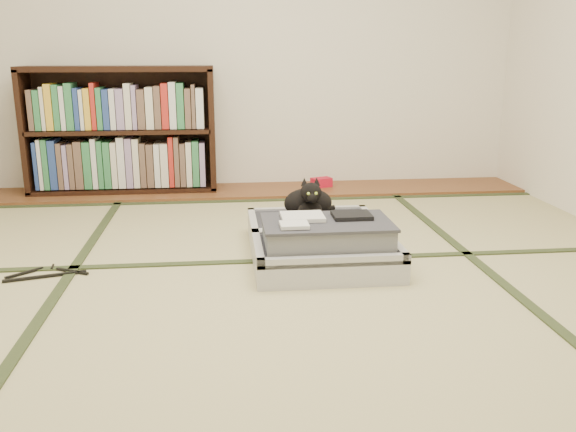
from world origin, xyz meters
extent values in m
plane|color=tan|center=(0.00, 0.00, 0.00)|extent=(4.50, 4.50, 0.00)
cube|color=brown|center=(0.00, 2.00, 0.01)|extent=(4.00, 0.50, 0.02)
cube|color=red|center=(0.49, 2.03, 0.06)|extent=(0.17, 0.14, 0.07)
plane|color=silver|center=(0.00, 2.25, 1.20)|extent=(4.00, 0.00, 4.00)
cube|color=#2D381E|center=(-1.00, 0.00, 0.00)|extent=(0.05, 4.50, 0.01)
cube|color=#2D381E|center=(1.00, 0.00, 0.00)|extent=(0.05, 4.50, 0.01)
cube|color=#2D381E|center=(0.00, 0.40, 0.00)|extent=(4.00, 0.05, 0.01)
cube|color=#2D381E|center=(0.00, 1.70, 0.00)|extent=(4.00, 0.05, 0.01)
cube|color=black|center=(-1.66, 2.07, 0.47)|extent=(0.04, 0.31, 0.88)
cube|color=black|center=(-0.33, 2.07, 0.47)|extent=(0.04, 0.31, 0.88)
cube|color=black|center=(-1.00, 2.07, 0.03)|extent=(1.36, 0.31, 0.04)
cube|color=black|center=(-1.00, 2.07, 0.91)|extent=(1.36, 0.31, 0.04)
cube|color=black|center=(-1.00, 2.07, 0.47)|extent=(1.31, 0.31, 0.03)
cube|color=black|center=(-1.00, 2.22, 0.47)|extent=(1.36, 0.02, 0.88)
cube|color=gray|center=(-1.00, 2.05, 0.25)|extent=(1.23, 0.22, 0.37)
cube|color=gray|center=(-1.00, 2.05, 0.66)|extent=(1.23, 0.22, 0.33)
cube|color=#B0B0B5|center=(0.22, 0.23, 0.06)|extent=(0.69, 0.46, 0.12)
cube|color=#28282F|center=(0.22, 0.23, 0.09)|extent=(0.62, 0.39, 0.09)
cube|color=#B0B0B5|center=(0.22, 0.02, 0.12)|extent=(0.69, 0.04, 0.05)
cube|color=#B0B0B5|center=(0.22, 0.45, 0.12)|extent=(0.69, 0.04, 0.05)
cube|color=#B0B0B5|center=(-0.11, 0.23, 0.12)|extent=(0.04, 0.46, 0.05)
cube|color=#B0B0B5|center=(0.55, 0.23, 0.12)|extent=(0.04, 0.46, 0.05)
cube|color=#B0B0B5|center=(0.22, 0.70, 0.06)|extent=(0.69, 0.46, 0.12)
cube|color=#28282F|center=(0.22, 0.70, 0.09)|extent=(0.62, 0.39, 0.09)
cube|color=#B0B0B5|center=(0.22, 0.48, 0.12)|extent=(0.69, 0.04, 0.05)
cube|color=#B0B0B5|center=(0.22, 0.91, 0.12)|extent=(0.69, 0.04, 0.05)
cube|color=#B0B0B5|center=(-0.11, 0.70, 0.12)|extent=(0.04, 0.46, 0.05)
cube|color=#B0B0B5|center=(0.55, 0.70, 0.12)|extent=(0.04, 0.46, 0.05)
cylinder|color=black|center=(0.22, 0.47, 0.13)|extent=(0.62, 0.02, 0.02)
cube|color=gray|center=(0.22, 0.23, 0.18)|extent=(0.59, 0.36, 0.12)
cube|color=#35353C|center=(0.22, 0.23, 0.25)|extent=(0.61, 0.38, 0.01)
cube|color=silver|center=(0.11, 0.28, 0.26)|extent=(0.20, 0.17, 0.02)
cube|color=black|center=(0.35, 0.28, 0.26)|extent=(0.19, 0.15, 0.02)
cube|color=silver|center=(0.06, 0.14, 0.26)|extent=(0.13, 0.11, 0.02)
cube|color=white|center=(0.02, 0.01, 0.07)|extent=(0.06, 0.01, 0.04)
cube|color=white|center=(0.13, 0.01, 0.05)|extent=(0.05, 0.01, 0.03)
cube|color=orange|center=(0.45, 0.01, 0.07)|extent=(0.05, 0.01, 0.03)
cube|color=#197F33|center=(0.39, 0.01, 0.08)|extent=(0.04, 0.01, 0.03)
ellipsoid|color=black|center=(0.20, 0.74, 0.22)|extent=(0.27, 0.18, 0.17)
ellipsoid|color=black|center=(0.20, 0.66, 0.20)|extent=(0.13, 0.10, 0.10)
ellipsoid|color=black|center=(0.20, 0.63, 0.30)|extent=(0.11, 0.11, 0.11)
sphere|color=black|center=(0.20, 0.59, 0.28)|extent=(0.05, 0.05, 0.05)
cone|color=black|center=(0.17, 0.65, 0.35)|extent=(0.04, 0.05, 0.05)
cone|color=black|center=(0.24, 0.65, 0.35)|extent=(0.04, 0.05, 0.05)
sphere|color=#A5BF33|center=(0.18, 0.58, 0.31)|extent=(0.02, 0.02, 0.02)
sphere|color=#A5BF33|center=(0.22, 0.58, 0.31)|extent=(0.02, 0.02, 0.02)
cylinder|color=black|center=(0.30, 0.82, 0.16)|extent=(0.16, 0.10, 0.03)
torus|color=white|center=(0.38, 0.76, 0.14)|extent=(0.10, 0.10, 0.01)
torus|color=white|center=(0.39, 0.75, 0.15)|extent=(0.08, 0.08, 0.01)
cube|color=black|center=(-1.11, 0.28, 0.01)|extent=(0.36, 0.11, 0.01)
cube|color=black|center=(-1.22, 0.34, 0.01)|extent=(0.15, 0.13, 0.01)
cube|color=black|center=(-0.99, 0.34, 0.01)|extent=(0.17, 0.10, 0.01)
cylinder|color=black|center=(-1.11, 0.41, 0.01)|extent=(0.02, 0.07, 0.01)
camera|label=1|loc=(-0.26, -2.51, 1.03)|focal=38.00mm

